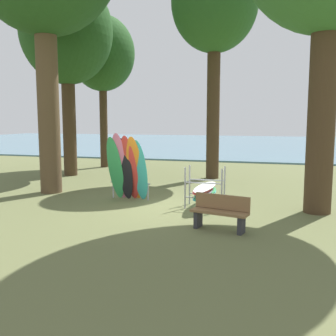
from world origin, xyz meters
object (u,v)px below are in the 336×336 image
Objects in this scene: leaning_board_pile at (127,169)px; tree_far_left_back at (66,33)px; tree_mid_behind at (102,55)px; park_bench at (220,212)px; board_storage_rack at (205,190)px; tree_far_right_back at (215,5)px.

tree_far_left_back is at bearing 136.07° from leaning_board_pile.
park_bench is (8.08, -10.57, -5.68)m from tree_mid_behind.
leaning_board_pile is 2.72m from board_storage_rack.
tree_mid_behind reaches higher than leaning_board_pile.
park_bench is (3.46, -2.58, -0.60)m from leaning_board_pile.
tree_mid_behind is 3.67× the size of leaning_board_pile.
tree_far_right_back is 8.76m from leaning_board_pile.
board_storage_rack is at bearing 109.67° from park_bench.
tree_mid_behind is 12.38m from board_storage_rack.
tree_far_left_back is 6.25× the size of park_bench.
leaning_board_pile is 1.05× the size of board_storage_rack.
leaning_board_pile is at bearing -43.93° from tree_far_left_back.
tree_mid_behind is at bearing 87.43° from tree_far_left_back.
board_storage_rack is at bearing -6.65° from leaning_board_pile.
tree_mid_behind is at bearing 159.58° from tree_far_right_back.
tree_far_left_back reaches higher than leaning_board_pile.
tree_far_left_back is 4.06× the size of leaning_board_pile.
board_storage_rack is (0.77, -5.88, -7.03)m from tree_far_right_back.
tree_mid_behind is 14.47m from park_bench.
board_storage_rack is (2.64, -0.31, -0.53)m from leaning_board_pile.
tree_mid_behind reaches higher than board_storage_rack.
leaning_board_pile is (4.63, -8.00, -5.08)m from tree_mid_behind.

